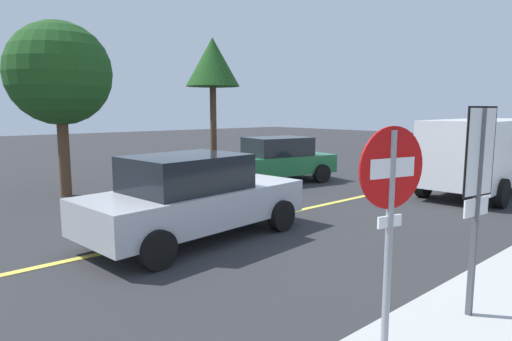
# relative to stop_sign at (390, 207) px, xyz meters

# --- Properties ---
(ground_plane) EXTENTS (80.00, 80.00, 0.00)m
(ground_plane) POSITION_rel_stop_sign_xyz_m (1.31, 5.12, -1.60)
(ground_plane) COLOR #2D2D30
(lane_marking_centre) EXTENTS (28.00, 0.16, 0.01)m
(lane_marking_centre) POSITION_rel_stop_sign_xyz_m (4.31, 5.12, -1.59)
(lane_marking_centre) COLOR #E0D14C
(stop_sign) EXTENTS (0.74, 0.20, 2.34)m
(stop_sign) POSITION_rel_stop_sign_xyz_m (0.00, 0.00, 0.00)
(stop_sign) COLOR gray
(stop_sign) RESTS_ON ground_plane
(speed_limit_sign) EXTENTS (0.54, 0.09, 2.52)m
(speed_limit_sign) POSITION_rel_stop_sign_xyz_m (1.44, -0.19, 0.17)
(speed_limit_sign) COLOR #4C4C51
(speed_limit_sign) RESTS_ON ground_plane
(white_van) EXTENTS (5.34, 2.60, 2.20)m
(white_van) POSITION_rel_stop_sign_xyz_m (10.01, 3.09, -0.33)
(white_van) COLOR white
(white_van) RESTS_ON ground_plane
(car_silver_near_curb) EXTENTS (4.60, 2.39, 1.64)m
(car_silver_near_curb) POSITION_rel_stop_sign_xyz_m (0.98, 4.85, -0.78)
(car_silver_near_curb) COLOR #B7BABF
(car_silver_near_curb) RESTS_ON ground_plane
(car_green_mid_road) EXTENTS (4.53, 2.53, 1.56)m
(car_green_mid_road) POSITION_rel_stop_sign_xyz_m (6.64, 8.58, -0.81)
(car_green_mid_road) COLOR #236B3D
(car_green_mid_road) RESTS_ON ground_plane
(tree_left_verge) EXTENTS (1.99, 1.99, 5.11)m
(tree_left_verge) POSITION_rel_stop_sign_xyz_m (6.03, 11.24, 2.57)
(tree_left_verge) COLOR #513823
(tree_left_verge) RESTS_ON ground_plane
(tree_centre_verge) EXTENTS (2.89, 2.89, 4.94)m
(tree_centre_verge) POSITION_rel_stop_sign_xyz_m (0.50, 10.86, 1.88)
(tree_centre_verge) COLOR #513823
(tree_centre_verge) RESTS_ON ground_plane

